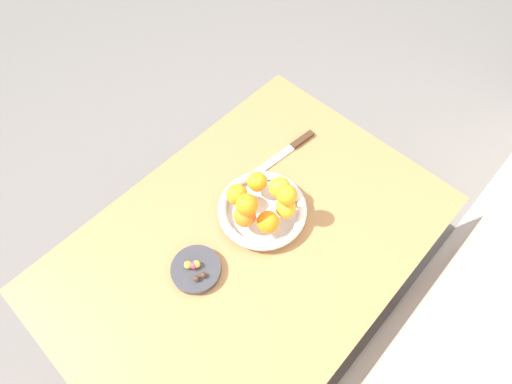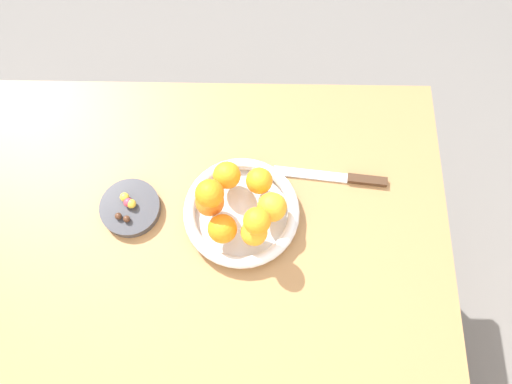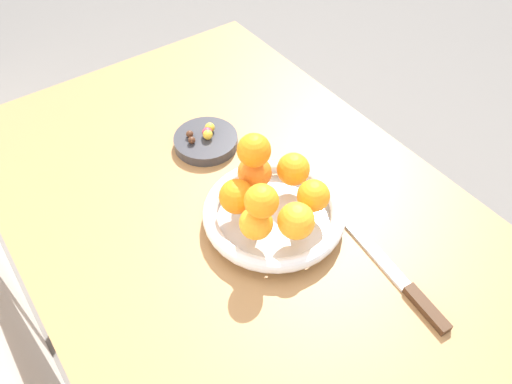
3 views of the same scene
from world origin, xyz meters
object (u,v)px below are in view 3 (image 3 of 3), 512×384
candy_ball_0 (210,128)px  candy_dish (206,141)px  fruit_bowl (274,214)px  dining_table (233,229)px  orange_3 (256,223)px  candy_ball_1 (208,135)px  knife (401,280)px  orange_4 (296,221)px  candy_ball_3 (192,140)px  orange_6 (254,150)px  orange_7 (261,201)px  orange_0 (293,169)px  orange_2 (237,196)px  candy_ball_4 (207,132)px  orange_5 (313,196)px  candy_ball_2 (190,134)px  orange_1 (255,172)px

candy_ball_0 → candy_dish: bearing=119.0°
fruit_bowl → dining_table: bearing=20.4°
orange_3 → dining_table: bearing=-12.7°
dining_table → candy_ball_0: (0.17, -0.06, 0.12)m
candy_ball_1 → knife: size_ratio=0.08×
orange_4 → candy_ball_3: size_ratio=4.15×
orange_6 → orange_7: orange_6 is taller
knife → orange_0: bearing=5.9°
dining_table → orange_3: size_ratio=19.35×
dining_table → candy_ball_0: size_ratio=52.92×
orange_2 → candy_ball_4: 0.23m
orange_5 → knife: size_ratio=0.22×
candy_ball_3 → candy_ball_0: bearing=-79.5°
orange_5 → orange_4: bearing=114.6°
candy_ball_2 → knife: (-0.49, -0.11, -0.02)m
candy_ball_4 → orange_2: bearing=162.0°
knife → orange_3: bearing=38.2°
orange_6 → candy_ball_3: (0.19, 0.02, -0.10)m
orange_5 → candy_ball_1: orange_5 is taller
candy_ball_1 → orange_1: bearing=177.7°
orange_3 → candy_ball_2: orange_3 is taller
candy_ball_3 → fruit_bowl: bearing=-174.9°
candy_dish → candy_ball_4: bearing=-87.6°
orange_7 → candy_ball_3: 0.30m
fruit_bowl → orange_5: orange_5 is taller
orange_4 → candy_ball_3: bearing=3.1°
fruit_bowl → knife: (-0.22, -0.09, -0.02)m
orange_4 → orange_1: bearing=-4.3°
candy_ball_4 → orange_1: bearing=176.9°
dining_table → orange_7: orange_7 is taller
candy_ball_0 → candy_ball_4: 0.02m
fruit_bowl → candy_dish: fruit_bowl is taller
dining_table → orange_1: size_ratio=17.70×
orange_6 → knife: bearing=-161.8°
orange_5 → candy_ball_0: 0.30m
orange_4 → candy_ball_1: 0.31m
knife → candy_ball_1: bearing=9.9°
candy_dish → orange_3: size_ratio=2.34×
orange_1 → orange_3: bearing=145.6°
orange_0 → candy_ball_3: orange_0 is taller
orange_6 → orange_7: size_ratio=1.06×
orange_7 → candy_ball_0: bearing=-15.4°
orange_2 → orange_5: bearing=-124.3°
orange_4 → orange_7: 0.08m
orange_0 → candy_ball_2: bearing=19.4°
orange_3 → orange_7: orange_7 is taller
orange_7 → candy_ball_3: size_ratio=3.68×
orange_1 → candy_ball_0: 0.20m
orange_3 → candy_ball_4: bearing=-15.1°
orange_3 → knife: size_ratio=0.22×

